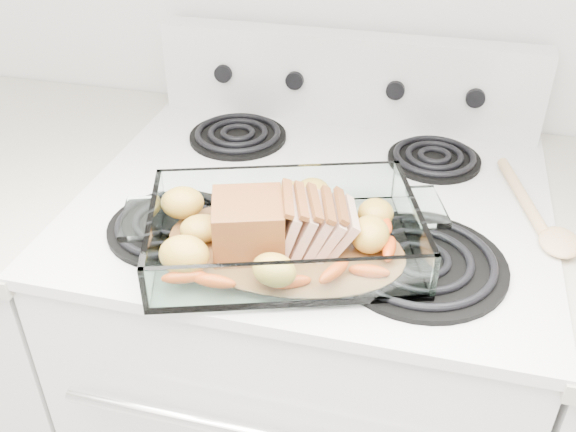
% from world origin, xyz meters
% --- Properties ---
extents(electric_range, '(0.78, 0.70, 1.12)m').
position_xyz_m(electric_range, '(0.00, 1.66, 0.48)').
color(electric_range, silver).
rests_on(electric_range, ground).
extents(counter_left, '(0.58, 0.68, 0.93)m').
position_xyz_m(counter_left, '(-0.67, 1.66, 0.47)').
color(counter_left, silver).
rests_on(counter_left, ground).
extents(baking_dish, '(0.38, 0.25, 0.07)m').
position_xyz_m(baking_dish, '(-0.01, 1.47, 0.96)').
color(baking_dish, white).
rests_on(baking_dish, electric_range).
extents(pork_roast, '(0.21, 0.10, 0.08)m').
position_xyz_m(pork_roast, '(-0.03, 1.47, 0.99)').
color(pork_roast, '#955829').
rests_on(pork_roast, baking_dish).
extents(roast_vegetables, '(0.37, 0.20, 0.05)m').
position_xyz_m(roast_vegetables, '(-0.01, 1.51, 0.97)').
color(roast_vegetables, '#C73D08').
rests_on(roast_vegetables, baking_dish).
extents(wooden_spoon, '(0.12, 0.28, 0.02)m').
position_xyz_m(wooden_spoon, '(0.37, 1.65, 0.95)').
color(wooden_spoon, '#DEB687').
rests_on(wooden_spoon, electric_range).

